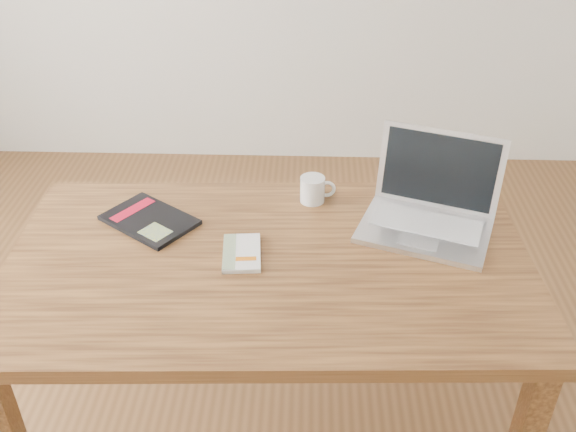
{
  "coord_description": "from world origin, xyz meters",
  "views": [
    {
      "loc": [
        0.29,
        -1.4,
        1.8
      ],
      "look_at": [
        0.23,
        0.05,
        0.85
      ],
      "focal_mm": 40.0,
      "sensor_mm": 36.0,
      "label": 1
    }
  ],
  "objects_px": {
    "desk": "(269,284)",
    "black_guidebook": "(149,220)",
    "coffee_mug": "(313,189)",
    "white_guidebook": "(242,253)",
    "laptop": "(430,208)"
  },
  "relations": [
    {
      "from": "desk",
      "to": "black_guidebook",
      "type": "distance_m",
      "value": 0.41
    },
    {
      "from": "desk",
      "to": "coffee_mug",
      "type": "bearing_deg",
      "value": 66.12
    },
    {
      "from": "coffee_mug",
      "to": "white_guidebook",
      "type": "bearing_deg",
      "value": -128.75
    },
    {
      "from": "black_guidebook",
      "to": "coffee_mug",
      "type": "relative_size",
      "value": 2.85
    },
    {
      "from": "black_guidebook",
      "to": "desk",
      "type": "bearing_deg",
      "value": -78.77
    },
    {
      "from": "white_guidebook",
      "to": "black_guidebook",
      "type": "height_order",
      "value": "same"
    },
    {
      "from": "white_guidebook",
      "to": "laptop",
      "type": "height_order",
      "value": "laptop"
    },
    {
      "from": "black_guidebook",
      "to": "coffee_mug",
      "type": "xyz_separation_m",
      "value": [
        0.48,
        0.14,
        0.04
      ]
    },
    {
      "from": "white_guidebook",
      "to": "black_guidebook",
      "type": "relative_size",
      "value": 0.56
    },
    {
      "from": "white_guidebook",
      "to": "laptop",
      "type": "bearing_deg",
      "value": 13.17
    },
    {
      "from": "laptop",
      "to": "coffee_mug",
      "type": "relative_size",
      "value": 3.98
    },
    {
      "from": "white_guidebook",
      "to": "black_guidebook",
      "type": "distance_m",
      "value": 0.33
    },
    {
      "from": "white_guidebook",
      "to": "laptop",
      "type": "distance_m",
      "value": 0.56
    },
    {
      "from": "white_guidebook",
      "to": "black_guidebook",
      "type": "bearing_deg",
      "value": 147.11
    },
    {
      "from": "laptop",
      "to": "coffee_mug",
      "type": "height_order",
      "value": "laptop"
    }
  ]
}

